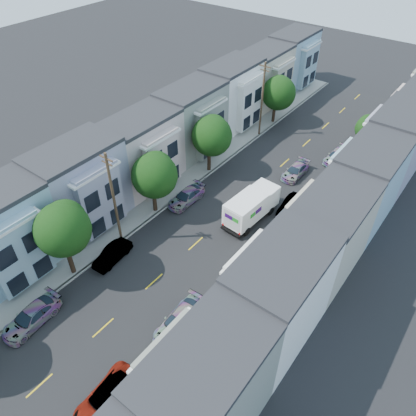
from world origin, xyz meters
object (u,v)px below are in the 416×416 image
at_px(tree_e, 278,93).
at_px(utility_pole_far, 262,100).
at_px(parked_left_c, 112,254).
at_px(parked_right_a, 107,398).
at_px(lead_sedan, 295,171).
at_px(parked_left_b, 32,317).
at_px(fedex_truck, 251,206).
at_px(parked_right_c, 291,205).
at_px(tree_c, 154,175).
at_px(tree_b, 62,229).
at_px(tree_d, 211,136).
at_px(parked_left_d, 187,197).
at_px(parked_right_b, 180,321).
at_px(parked_right_d, 337,156).
at_px(tree_far_r, 367,129).
at_px(utility_pole_near, 114,199).

bearing_deg(tree_e, utility_pole_far, -89.98).
xyz_separation_m(parked_left_c, parked_right_a, (9.80, -9.47, 0.04)).
distance_m(lead_sedan, parked_left_b, 32.21).
distance_m(fedex_truck, parked_right_c, 4.80).
height_order(tree_c, parked_left_b, tree_c).
distance_m(tree_b, parked_left_c, 6.05).
bearing_deg(tree_d, lead_sedan, 32.17).
height_order(parked_left_d, parked_right_b, parked_right_b).
bearing_deg(tree_c, parked_left_b, -85.11).
bearing_deg(lead_sedan, parked_right_d, 66.54).
height_order(tree_d, parked_left_d, tree_d).
xyz_separation_m(utility_pole_far, parked_right_d, (11.20, 0.35, -4.48)).
xyz_separation_m(tree_c, parked_left_c, (1.40, -7.67, -4.12)).
xyz_separation_m(tree_d, tree_far_r, (13.20, 14.26, -0.94)).
height_order(parked_left_c, parked_right_d, parked_left_c).
xyz_separation_m(utility_pole_near, parked_right_d, (11.20, 26.35, -4.48)).
distance_m(tree_far_r, lead_sedan, 10.50).
height_order(parked_right_b, parked_right_d, parked_right_b).
bearing_deg(utility_pole_far, parked_left_c, -87.17).
relative_size(tree_b, lead_sedan, 1.78).
distance_m(tree_d, parked_right_a, 29.29).
bearing_deg(tree_far_r, tree_e, 174.90).
relative_size(tree_c, tree_far_r, 1.29).
xyz_separation_m(tree_d, parked_right_b, (11.20, -19.03, -4.14)).
bearing_deg(parked_right_b, parked_right_a, -93.26).
relative_size(tree_d, parked_right_d, 1.62).
distance_m(lead_sedan, parked_right_c, 6.58).
xyz_separation_m(utility_pole_near, parked_left_b, (1.40, -11.09, -4.41)).
bearing_deg(fedex_truck, parked_right_d, 84.96).
bearing_deg(tree_b, parked_left_d, 84.36).
relative_size(utility_pole_near, parked_right_d, 2.23).
bearing_deg(utility_pole_near, parked_left_b, -82.80).
relative_size(utility_pole_near, parked_left_c, 2.40).
bearing_deg(parked_right_c, tree_c, -143.52).
bearing_deg(parked_right_c, utility_pole_near, -130.30).
xyz_separation_m(parked_left_d, parked_right_c, (9.80, 5.72, -0.03)).
relative_size(utility_pole_near, parked_right_c, 2.48).
relative_size(utility_pole_far, parked_left_d, 2.13).
bearing_deg(parked_left_b, parked_right_c, 64.94).
bearing_deg(tree_far_r, utility_pole_far, -166.57).
height_order(utility_pole_far, parked_right_b, utility_pole_far).
xyz_separation_m(tree_b, parked_left_c, (1.40, 3.29, -4.89)).
relative_size(parked_left_b, parked_right_a, 0.93).
relative_size(parked_left_c, parked_right_a, 0.79).
bearing_deg(parked_left_c, tree_e, 87.22).
distance_m(tree_c, tree_e, 25.02).
xyz_separation_m(parked_right_a, parked_right_c, (0.00, 26.10, -0.06)).
bearing_deg(tree_b, parked_right_c, 60.65).
bearing_deg(tree_d, tree_b, -90.00).
relative_size(tree_e, fedex_truck, 1.04).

